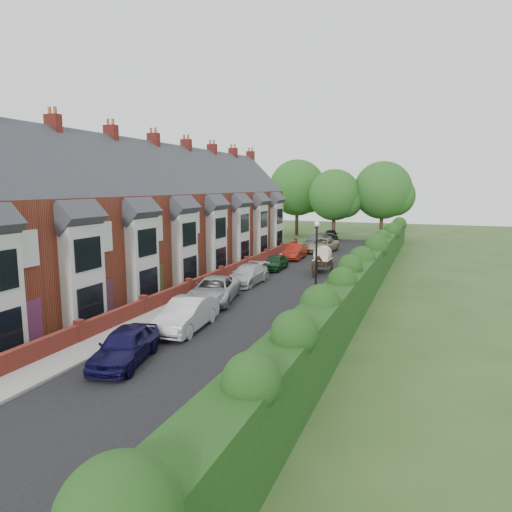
# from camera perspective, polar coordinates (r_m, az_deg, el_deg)

# --- Properties ---
(ground) EXTENTS (140.00, 140.00, 0.00)m
(ground) POSITION_cam_1_polar(r_m,az_deg,el_deg) (23.78, -3.04, -8.61)
(ground) COLOR #2D4C1E
(ground) RESTS_ON ground
(road) EXTENTS (6.00, 58.00, 0.02)m
(road) POSITION_cam_1_polar(r_m,az_deg,el_deg) (33.93, 3.83, -3.31)
(road) COLOR black
(road) RESTS_ON ground
(pavement_hedge_side) EXTENTS (2.20, 58.00, 0.12)m
(pavement_hedge_side) POSITION_cam_1_polar(r_m,az_deg,el_deg) (32.96, 10.67, -3.71)
(pavement_hedge_side) COLOR #9B9792
(pavement_hedge_side) RESTS_ON ground
(pavement_house_side) EXTENTS (1.70, 58.00, 0.12)m
(pavement_house_side) POSITION_cam_1_polar(r_m,az_deg,el_deg) (35.23, -2.16, -2.76)
(pavement_house_side) COLOR #9B9792
(pavement_house_side) RESTS_ON ground
(kerb_hedge_side) EXTENTS (0.18, 58.00, 0.13)m
(kerb_hedge_side) POSITION_cam_1_polar(r_m,az_deg,el_deg) (33.16, 8.88, -3.58)
(kerb_hedge_side) COLOR #979892
(kerb_hedge_side) RESTS_ON ground
(kerb_house_side) EXTENTS (0.18, 58.00, 0.13)m
(kerb_house_side) POSITION_cam_1_polar(r_m,az_deg,el_deg) (34.92, -0.95, -2.85)
(kerb_house_side) COLOR #979892
(kerb_house_side) RESTS_ON ground
(hedge) EXTENTS (2.10, 58.00, 2.85)m
(hedge) POSITION_cam_1_polar(r_m,az_deg,el_deg) (32.40, 13.87, -1.26)
(hedge) COLOR #133511
(hedge) RESTS_ON ground
(terrace_row) EXTENTS (9.05, 40.50, 11.50)m
(terrace_row) POSITION_cam_1_polar(r_m,az_deg,el_deg) (36.83, -12.22, 4.48)
(terrace_row) COLOR brown
(terrace_row) RESTS_ON ground
(garden_wall_row) EXTENTS (0.35, 40.35, 1.10)m
(garden_wall_row) POSITION_cam_1_polar(r_m,az_deg,el_deg) (34.66, -4.34, -2.29)
(garden_wall_row) COLOR maroon
(garden_wall_row) RESTS_ON ground
(lamppost) EXTENTS (0.32, 0.32, 5.16)m
(lamppost) POSITION_cam_1_polar(r_m,az_deg,el_deg) (25.67, 7.55, 0.18)
(lamppost) COLOR black
(lamppost) RESTS_ON ground
(tree_far_left) EXTENTS (7.14, 6.80, 9.29)m
(tree_far_left) POSITION_cam_1_polar(r_m,az_deg,el_deg) (61.95, 10.09, 7.36)
(tree_far_left) COLOR #332316
(tree_far_left) RESTS_ON ground
(tree_far_right) EXTENTS (7.98, 7.60, 10.31)m
(tree_far_right) POSITION_cam_1_polar(r_m,az_deg,el_deg) (63.05, 15.91, 7.73)
(tree_far_right) COLOR #332316
(tree_far_right) RESTS_ON ground
(tree_far_back) EXTENTS (8.40, 8.00, 10.82)m
(tree_far_back) POSITION_cam_1_polar(r_m,az_deg,el_deg) (66.24, 5.53, 8.32)
(tree_far_back) COLOR #332316
(tree_far_back) RESTS_ON ground
(car_navy) EXTENTS (2.69, 4.58, 1.46)m
(car_navy) POSITION_cam_1_polar(r_m,az_deg,el_deg) (19.43, -16.05, -10.72)
(car_navy) COLOR #0E0B34
(car_navy) RESTS_ON ground
(car_silver_a) EXTENTS (2.04, 4.86, 1.56)m
(car_silver_a) POSITION_cam_1_polar(r_m,az_deg,el_deg) (23.07, -8.65, -7.23)
(car_silver_a) COLOR silver
(car_silver_a) RESTS_ON ground
(car_silver_b) EXTENTS (3.65, 5.85, 1.51)m
(car_silver_b) POSITION_cam_1_polar(r_m,az_deg,el_deg) (28.23, -5.25, -4.26)
(car_silver_b) COLOR #A9AAB1
(car_silver_b) RESTS_ON ground
(car_white) EXTENTS (2.10, 4.88, 1.40)m
(car_white) POSITION_cam_1_polar(r_m,az_deg,el_deg) (33.17, -1.10, -2.35)
(car_white) COLOR #B9B9B9
(car_white) RESTS_ON ground
(car_green) EXTENTS (1.64, 3.86, 1.30)m
(car_green) POSITION_cam_1_polar(r_m,az_deg,el_deg) (38.89, 2.43, -0.78)
(car_green) COLOR #0F3316
(car_green) RESTS_ON ground
(car_red) EXTENTS (1.74, 4.46, 1.45)m
(car_red) POSITION_cam_1_polar(r_m,az_deg,el_deg) (44.70, 4.93, 0.54)
(car_red) COLOR maroon
(car_red) RESTS_ON ground
(car_beige) EXTENTS (3.08, 5.64, 1.50)m
(car_beige) POSITION_cam_1_polar(r_m,az_deg,el_deg) (49.72, 8.27, 1.34)
(car_beige) COLOR tan
(car_beige) RESTS_ON ground
(car_grey) EXTENTS (2.89, 5.68, 1.58)m
(car_grey) POSITION_cam_1_polar(r_m,az_deg,el_deg) (52.86, 7.71, 1.84)
(car_grey) COLOR slate
(car_grey) RESTS_ON ground
(car_black) EXTENTS (2.71, 4.49, 1.43)m
(car_black) POSITION_cam_1_polar(r_m,az_deg,el_deg) (60.89, 9.38, 2.64)
(car_black) COLOR black
(car_black) RESTS_ON ground
(horse) EXTENTS (1.27, 2.02, 1.58)m
(horse) POSITION_cam_1_polar(r_m,az_deg,el_deg) (36.23, 7.60, -1.34)
(horse) COLOR #442E18
(horse) RESTS_ON ground
(horse_cart) EXTENTS (1.36, 3.01, 2.17)m
(horse_cart) POSITION_cam_1_polar(r_m,az_deg,el_deg) (38.09, 8.33, -0.16)
(horse_cart) COLOR black
(horse_cart) RESTS_ON ground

